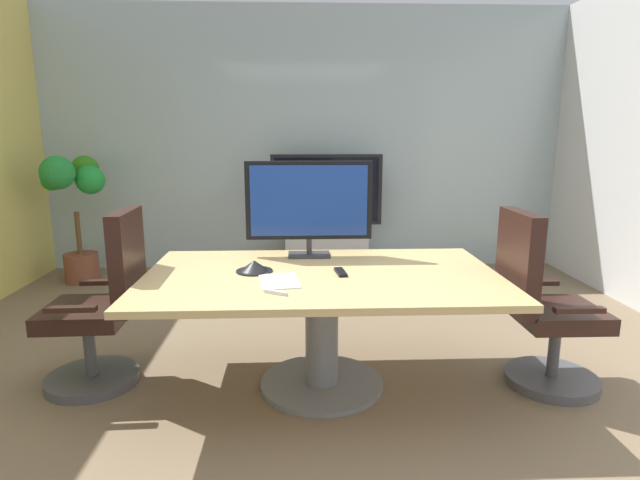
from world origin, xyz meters
The scene contains 12 objects.
ground_plane centered at (0.00, 0.00, 0.00)m, with size 7.22×7.22×0.00m, color #7A664C.
wall_back_glass_partition centered at (0.00, 3.11, 1.45)m, with size 5.87×0.10×2.89m, color #9EB2B7.
conference_table centered at (0.05, 0.14, 0.56)m, with size 2.09×1.24×0.72m.
office_chair_left centered at (-1.28, 0.23, 0.46)m, with size 0.60×0.58×1.09m.
office_chair_right centered at (1.39, 0.10, 0.46)m, with size 0.60×0.57×1.09m.
tv_monitor centered at (-0.01, 0.59, 1.08)m, with size 0.84×0.18×0.64m.
wall_display_unit centered at (0.22, 2.75, 0.44)m, with size 1.20×0.36×1.31m.
potted_plant centered at (-2.35, 2.49, 0.85)m, with size 0.62×0.71×1.32m.
conference_phone centered at (-0.35, 0.20, 0.75)m, with size 0.22×0.22×0.07m.
remote_control centered at (0.16, 0.13, 0.73)m, with size 0.05×0.17×0.02m, color black.
whiteboard_marker centered at (-0.20, -0.25, 0.73)m, with size 0.13×0.02×0.02m, color silver.
paper_notepad centered at (-0.20, -0.02, 0.73)m, with size 0.21×0.30×0.01m, color white.
Camera 1 is at (-0.09, -2.78, 1.54)m, focal length 28.76 mm.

